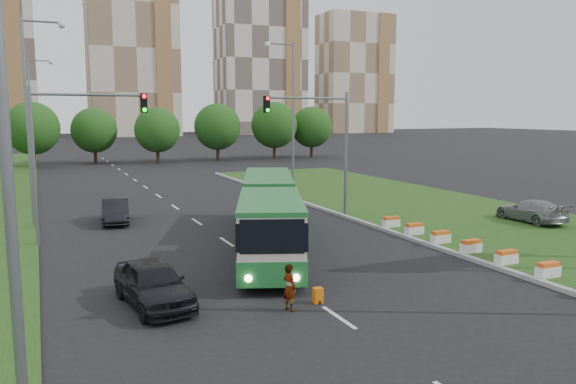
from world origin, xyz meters
name	(u,v)px	position (x,y,z in m)	size (l,w,h in m)	color
ground	(332,263)	(0.00, 0.00, 0.00)	(360.00, 360.00, 0.00)	black
grass_median	(446,212)	(13.00, 8.00, 0.07)	(14.00, 60.00, 0.15)	#214513
median_kerb	(356,220)	(6.05, 8.00, 0.09)	(0.30, 60.00, 0.18)	#999999
lane_markings	(169,203)	(-3.00, 20.00, 0.00)	(0.20, 100.00, 0.01)	silver
flower_planters	(471,246)	(6.70, -1.40, 0.45)	(1.10, 13.70, 0.60)	white
traffic_mast_median	(324,134)	(4.78, 10.00, 5.35)	(5.76, 0.32, 8.00)	slate
traffic_mast_left	(67,140)	(-10.38, 9.00, 5.35)	(5.76, 0.32, 8.00)	slate
street_lamps	(204,125)	(-3.00, 10.00, 6.00)	(36.00, 60.00, 12.00)	slate
tree_line	(207,129)	(10.00, 55.00, 4.50)	(120.00, 8.00, 9.00)	#1E4C14
apartment_tower_ceast	(132,50)	(15.00, 150.00, 25.00)	(25.00, 15.00, 50.00)	beige
apartment_tower_east	(260,60)	(55.00, 150.00, 23.50)	(27.00, 15.00, 47.00)	beige
midrise_east	(355,74)	(90.00, 150.00, 20.00)	(24.00, 14.00, 40.00)	beige
articulated_bus	(263,213)	(-1.51, 4.51, 1.69)	(2.61, 16.76, 2.76)	beige
car_left_near	(153,283)	(-8.35, -2.32, 0.79)	(1.87, 4.65, 1.59)	black
car_left_far	(116,211)	(-7.62, 13.78, 0.73)	(1.55, 4.45, 1.47)	black
car_median	(531,211)	(15.37, 3.09, 0.82)	(1.89, 4.64, 1.35)	gray
pedestrian	(289,287)	(-4.21, -4.73, 0.81)	(0.59, 0.39, 1.62)	gray
shopping_trolley	(318,296)	(-2.98, -4.45, 0.27)	(0.32, 0.34, 0.55)	orange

